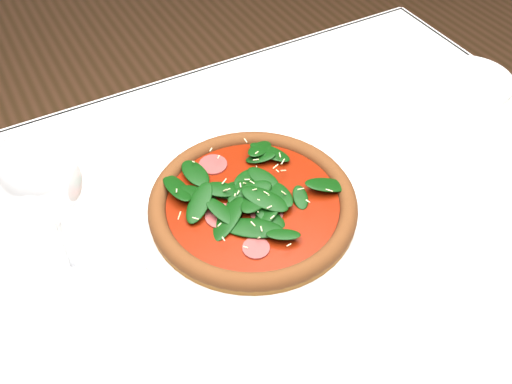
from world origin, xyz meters
TOP-DOWN VIEW (x-y plane):
  - dining_table at (0.00, 0.00)m, footprint 1.21×0.81m
  - plate at (0.06, 0.05)m, footprint 0.33×0.33m
  - pizza at (0.06, 0.05)m, footprint 0.31×0.31m
  - wine_glass at (-0.18, 0.08)m, footprint 0.09×0.09m
  - saucer_far at (0.54, 0.13)m, footprint 0.14×0.14m

SIDE VIEW (x-z plane):
  - dining_table at x=0.00m, z-range 0.27..1.02m
  - saucer_far at x=0.54m, z-range 0.75..0.76m
  - plate at x=0.06m, z-range 0.75..0.76m
  - pizza at x=0.06m, z-range 0.76..0.79m
  - wine_glass at x=-0.18m, z-range 0.80..1.01m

